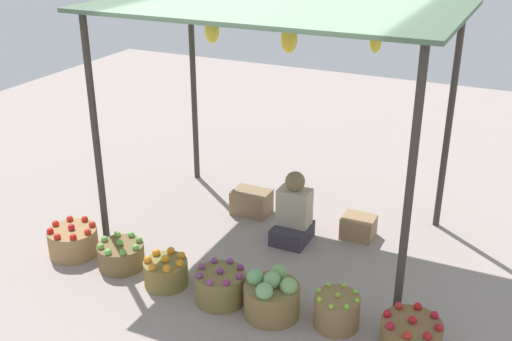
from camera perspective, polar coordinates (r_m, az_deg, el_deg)
name	(u,v)px	position (r m, az deg, el deg)	size (l,w,h in m)	color
ground_plane	(276,233)	(6.79, 1.86, -5.81)	(14.00, 14.00, 0.00)	#9E8F89
market_stall_structure	(279,24)	(6.02, 2.12, 13.31)	(3.38, 2.19, 2.45)	#38332D
vendor_person	(293,215)	(6.54, 3.48, -4.08)	(0.36, 0.44, 0.78)	#39333F
basket_red_tomatoes	(73,241)	(6.62, -16.50, -6.24)	(0.50, 0.50, 0.34)	#9E774B
basket_green_apples	(121,255)	(6.29, -12.33, -7.60)	(0.45, 0.45, 0.30)	brown
basket_oranges	(166,272)	(5.94, -8.31, -9.22)	(0.41, 0.41, 0.31)	olive
basket_purple_onions	(221,286)	(5.66, -3.29, -10.58)	(0.46, 0.46, 0.34)	olive
basket_cabbages	(272,297)	(5.47, 1.46, -11.54)	(0.49, 0.49, 0.42)	olive
basket_limes	(337,311)	(5.40, 7.44, -12.70)	(0.39, 0.39, 0.33)	olive
basket_red_apples	(411,335)	(5.27, 14.09, -14.50)	(0.49, 0.49, 0.32)	brown
wooden_crate_near_vendor	(251,202)	(7.15, -0.42, -2.93)	(0.42, 0.31, 0.28)	#8D6D4E
wooden_crate_stacked_rear	(358,227)	(6.75, 9.42, -5.15)	(0.34, 0.29, 0.24)	#997651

